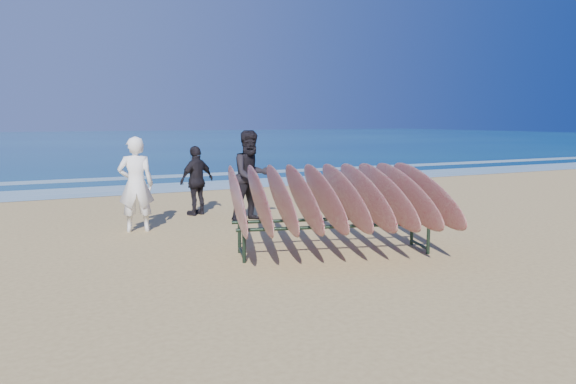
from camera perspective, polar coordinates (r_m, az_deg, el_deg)
name	(u,v)px	position (r m, az deg, el deg)	size (l,w,h in m)	color
ground	(311,259)	(8.74, 2.35, -6.79)	(120.00, 120.00, 0.00)	tan
ocean	(53,140)	(62.60, -22.73, 4.85)	(160.00, 160.00, 0.00)	navy
foam_near	(157,188)	(18.03, -13.12, 0.39)	(160.00, 160.00, 0.00)	white
foam_far	(135,178)	(21.43, -15.29, 1.40)	(160.00, 160.00, 0.00)	white
surfboard_rack	(334,196)	(8.94, 4.69, -0.39)	(3.84, 3.67, 1.54)	black
person_white	(136,184)	(11.07, -15.19, 0.75)	(0.66, 0.44, 1.82)	white
person_dark_a	(251,176)	(11.88, -3.73, 1.66)	(0.93, 0.73, 1.92)	black
person_dark_b	(197,181)	(12.75, -9.25, 1.16)	(0.91, 0.38, 1.56)	black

